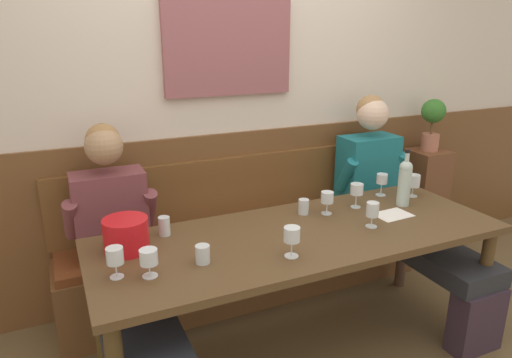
{
  "coord_description": "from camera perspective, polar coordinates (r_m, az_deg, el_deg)",
  "views": [
    {
      "loc": [
        -1.14,
        -1.78,
        1.75
      ],
      "look_at": [
        -0.13,
        0.45,
        0.96
      ],
      "focal_mm": 32.63,
      "sensor_mm": 36.0,
      "label": 1
    }
  ],
  "objects": [
    {
      "name": "ice_bucket",
      "position": [
        2.31,
        -15.64,
        -6.6
      ],
      "size": [
        0.21,
        0.21,
        0.16
      ],
      "primitive_type": "cylinder",
      "color": "red",
      "rests_on": "dining_table"
    },
    {
      "name": "wine_glass_center_rear",
      "position": [
        3.06,
        15.18,
        -0.08
      ],
      "size": [
        0.07,
        0.07,
        0.14
      ],
      "color": "silver",
      "rests_on": "dining_table"
    },
    {
      "name": "wine_glass_near_bucket",
      "position": [
        2.81,
        12.24,
        -1.36
      ],
      "size": [
        0.08,
        0.08,
        0.15
      ],
      "color": "silver",
      "rests_on": "dining_table"
    },
    {
      "name": "tasting_sheet_left_guest",
      "position": [
        2.78,
        16.4,
        -4.22
      ],
      "size": [
        0.22,
        0.16,
        0.0
      ],
      "primitive_type": "cube",
      "rotation": [
        0.0,
        0.0,
        0.05
      ],
      "color": "white",
      "rests_on": "dining_table"
    },
    {
      "name": "room_wall_back",
      "position": [
        3.11,
        -2.79,
        11.44
      ],
      "size": [
        6.8,
        0.12,
        2.8
      ],
      "color": "beige",
      "rests_on": "ground"
    },
    {
      "name": "water_tumbler_right",
      "position": [
        2.69,
        5.85,
        -3.39
      ],
      "size": [
        0.06,
        0.06,
        0.09
      ],
      "primitive_type": "cylinder",
      "color": "silver",
      "rests_on": "dining_table"
    },
    {
      "name": "water_tumbler_center",
      "position": [
        2.45,
        -11.18,
        -5.68
      ],
      "size": [
        0.06,
        0.06,
        0.1
      ],
      "primitive_type": "cylinder",
      "color": "silver",
      "rests_on": "dining_table"
    },
    {
      "name": "wine_glass_mid_right",
      "position": [
        2.69,
        8.72,
        -2.39
      ],
      "size": [
        0.07,
        0.07,
        0.13
      ],
      "color": "silver",
      "rests_on": "dining_table"
    },
    {
      "name": "wall_bench",
      "position": [
        3.2,
        -0.7,
        -9.45
      ],
      "size": [
        2.48,
        0.42,
        0.94
      ],
      "color": "brown",
      "rests_on": "ground"
    },
    {
      "name": "wine_bottle_clear_water",
      "position": [
        2.91,
        17.76,
        -0.28
      ],
      "size": [
        0.08,
        0.08,
        0.35
      ],
      "color": "#B1C8BD",
      "rests_on": "dining_table"
    },
    {
      "name": "person_center_left_seat",
      "position": [
        3.26,
        16.64,
        -2.55
      ],
      "size": [
        0.51,
        1.24,
        1.32
      ],
      "color": "#362735",
      "rests_on": "ground"
    },
    {
      "name": "wine_glass_by_bottle",
      "position": [
        3.1,
        18.76,
        -0.34
      ],
      "size": [
        0.08,
        0.08,
        0.14
      ],
      "color": "silver",
      "rests_on": "dining_table"
    },
    {
      "name": "wine_glass_center_front",
      "position": [
        2.17,
        4.42,
        -6.9
      ],
      "size": [
        0.08,
        0.08,
        0.15
      ],
      "color": "silver",
      "rests_on": "dining_table"
    },
    {
      "name": "wine_glass_mid_left",
      "position": [
        2.05,
        -13.02,
        -9.38
      ],
      "size": [
        0.08,
        0.08,
        0.13
      ],
      "color": "silver",
      "rests_on": "dining_table"
    },
    {
      "name": "person_right_seat",
      "position": [
        2.53,
        -16.07,
        -9.45
      ],
      "size": [
        0.51,
        1.24,
        1.27
      ],
      "color": "#272B32",
      "rests_on": "ground"
    },
    {
      "name": "wine_glass_right_end",
      "position": [
        2.56,
        14.09,
        -3.82
      ],
      "size": [
        0.07,
        0.07,
        0.14
      ],
      "color": "silver",
      "rests_on": "dining_table"
    },
    {
      "name": "wine_glass_left_end",
      "position": [
        2.08,
        -16.91,
        -9.08
      ],
      "size": [
        0.07,
        0.07,
        0.14
      ],
      "color": "silver",
      "rests_on": "dining_table"
    },
    {
      "name": "water_tumbler_left",
      "position": [
        2.15,
        -6.56,
        -9.15
      ],
      "size": [
        0.07,
        0.07,
        0.09
      ],
      "primitive_type": "cylinder",
      "color": "silver",
      "rests_on": "dining_table"
    },
    {
      "name": "corner_pedestal",
      "position": [
        3.99,
        19.79,
        -2.63
      ],
      "size": [
        0.28,
        0.28,
        0.85
      ],
      "primitive_type": "cube",
      "color": "brown",
      "rests_on": "ground"
    },
    {
      "name": "potted_plant",
      "position": [
        3.82,
        20.84,
        6.81
      ],
      "size": [
        0.18,
        0.18,
        0.4
      ],
      "color": "#B46C54",
      "rests_on": "corner_pedestal"
    },
    {
      "name": "wood_wainscot_panel",
      "position": [
        3.26,
        -2.2,
        -3.73
      ],
      "size": [
        6.8,
        0.03,
        1.1
      ],
      "primitive_type": "cube",
      "color": "brown",
      "rests_on": "ground"
    },
    {
      "name": "dining_table",
      "position": [
        2.5,
        5.55,
        -8.22
      ],
      "size": [
        2.18,
        0.8,
        0.74
      ],
      "color": "brown",
      "rests_on": "ground"
    }
  ]
}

